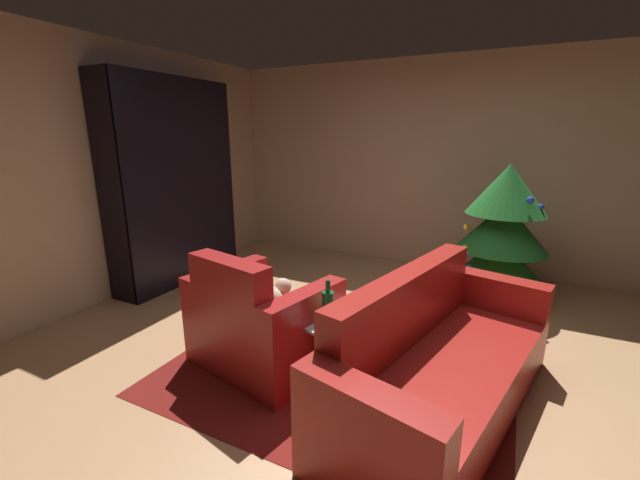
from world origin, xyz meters
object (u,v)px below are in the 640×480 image
(book_stack_on_table, at_px, (345,312))
(coffee_table, at_px, (341,323))
(armchair_red, at_px, (260,325))
(decorated_tree, at_px, (503,232))
(couch_red, at_px, (438,366))
(bottle_on_table, at_px, (328,308))
(bookshelf_unit, at_px, (181,183))

(book_stack_on_table, bearing_deg, coffee_table, -175.74)
(armchair_red, height_order, book_stack_on_table, armchair_red)
(armchair_red, xyz_separation_m, decorated_tree, (1.53, 2.13, 0.42))
(couch_red, relative_size, bottle_on_table, 6.49)
(coffee_table, height_order, book_stack_on_table, book_stack_on_table)
(couch_red, distance_m, book_stack_on_table, 0.69)
(couch_red, xyz_separation_m, bottle_on_table, (-0.71, -0.13, 0.31))
(couch_red, xyz_separation_m, book_stack_on_table, (-0.65, 0.04, 0.21))
(couch_red, distance_m, coffee_table, 0.69)
(bookshelf_unit, bearing_deg, decorated_tree, 14.94)
(bookshelf_unit, relative_size, coffee_table, 3.71)
(bookshelf_unit, distance_m, book_stack_on_table, 2.85)
(coffee_table, bearing_deg, couch_red, -2.89)
(bottle_on_table, bearing_deg, decorated_tree, 66.55)
(bottle_on_table, xyz_separation_m, decorated_tree, (0.95, 2.18, 0.13))
(bookshelf_unit, distance_m, bottle_on_table, 2.85)
(coffee_table, bearing_deg, armchair_red, -169.92)
(bookshelf_unit, relative_size, decorated_tree, 1.62)
(book_stack_on_table, relative_size, bottle_on_table, 0.70)
(armchair_red, distance_m, coffee_table, 0.63)
(book_stack_on_table, distance_m, decorated_tree, 2.22)
(bottle_on_table, bearing_deg, bookshelf_unit, 153.04)
(coffee_table, height_order, bottle_on_table, bottle_on_table)
(armchair_red, distance_m, couch_red, 1.29)
(couch_red, height_order, book_stack_on_table, couch_red)
(armchair_red, xyz_separation_m, bottle_on_table, (0.59, -0.06, 0.28))
(couch_red, distance_m, bottle_on_table, 0.78)
(bookshelf_unit, distance_m, coffee_table, 2.84)
(armchair_red, height_order, decorated_tree, decorated_tree)
(couch_red, relative_size, coffee_table, 3.39)
(bottle_on_table, distance_m, decorated_tree, 2.39)
(armchair_red, bearing_deg, book_stack_on_table, 9.84)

